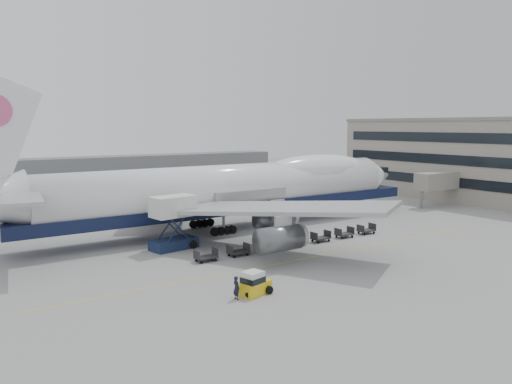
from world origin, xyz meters
TOP-DOWN VIEW (x-y plane):
  - ground at (0.00, 0.00)m, footprint 260.00×260.00m
  - apron_line at (0.00, -6.00)m, footprint 60.00×0.15m
  - hangar at (-10.00, 70.00)m, footprint 110.00×8.00m
  - airliner at (0.64, 12.00)m, footprint 67.00×55.30m
  - catering_truck at (-11.56, 5.83)m, footprint 5.69×4.29m
  - baggage_tug at (-12.67, -12.42)m, footprint 3.05×2.12m
  - ground_worker at (-14.55, -12.59)m, footprint 0.52×0.75m
  - traffic_cone at (-12.49, -11.60)m, footprint 0.38×0.38m
  - dolly_0 at (-11.09, -1.04)m, footprint 2.30×1.35m
  - dolly_1 at (-7.09, -1.04)m, footprint 2.30×1.35m
  - dolly_2 at (-3.10, -1.04)m, footprint 2.30×1.35m
  - dolly_3 at (0.90, -1.04)m, footprint 2.30×1.35m
  - dolly_4 at (4.89, -1.04)m, footprint 2.30×1.35m
  - dolly_5 at (8.88, -1.04)m, footprint 2.30×1.35m
  - dolly_6 at (12.88, -1.04)m, footprint 2.30×1.35m

SIDE VIEW (x-z plane):
  - ground at x=0.00m, z-range 0.00..0.00m
  - apron_line at x=0.00m, z-range 0.00..0.01m
  - traffic_cone at x=-12.49m, z-range -0.01..0.54m
  - dolly_0 at x=-11.09m, z-range -0.12..1.18m
  - dolly_1 at x=-7.09m, z-range -0.12..1.18m
  - dolly_2 at x=-3.10m, z-range -0.12..1.18m
  - dolly_3 at x=0.90m, z-range -0.12..1.18m
  - dolly_4 at x=4.89m, z-range -0.12..1.18m
  - dolly_5 at x=8.88m, z-range -0.12..1.18m
  - dolly_6 at x=12.88m, z-range -0.12..1.18m
  - baggage_tug at x=-12.67m, z-range -0.11..1.91m
  - ground_worker at x=-14.55m, z-range 0.00..1.96m
  - catering_truck at x=-11.56m, z-range 0.36..6.55m
  - hangar at x=-10.00m, z-range 0.00..7.00m
  - airliner at x=0.64m, z-range -4.37..15.61m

